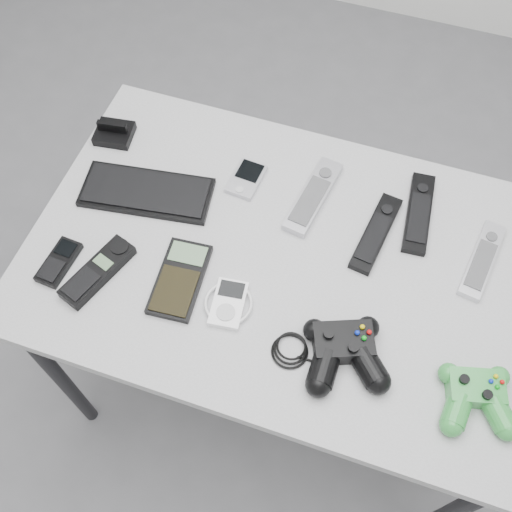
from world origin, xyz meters
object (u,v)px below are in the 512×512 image
(cordless_handset, at_px, (98,271))
(mobile_phone, at_px, (59,262))
(desk, at_px, (287,273))
(remote_black_b, at_px, (419,213))
(remote_silver_b, at_px, (482,260))
(controller_green, at_px, (477,396))
(calculator, at_px, (180,279))
(pda, at_px, (246,179))
(remote_silver_a, at_px, (313,196))
(pda_keyboard, at_px, (147,192))
(controller_black, at_px, (344,350))
(mp3_player, at_px, (228,303))
(remote_black_a, at_px, (376,233))

(cordless_handset, bearing_deg, mobile_phone, -158.72)
(desk, bearing_deg, remote_black_b, 39.44)
(desk, distance_m, remote_silver_b, 0.40)
(controller_green, bearing_deg, calculator, 160.05)
(pda, xyz_separation_m, calculator, (-0.04, -0.28, 0.00))
(remote_black_b, distance_m, calculator, 0.52)
(mobile_phone, bearing_deg, remote_silver_a, 40.06)
(pda_keyboard, xyz_separation_m, controller_green, (0.74, -0.23, 0.01))
(pda_keyboard, xyz_separation_m, cordless_handset, (-0.01, -0.21, 0.00))
(desk, distance_m, controller_black, 0.25)
(calculator, height_order, mp3_player, same)
(remote_black_a, height_order, cordless_handset, cordless_handset)
(pda, bearing_deg, desk, -42.60)
(desk, height_order, remote_black_a, remote_black_a)
(remote_black_b, relative_size, mobile_phone, 1.87)
(desk, relative_size, remote_black_b, 5.26)
(desk, relative_size, mobile_phone, 9.87)
(mp3_player, bearing_deg, controller_green, -11.22)
(remote_black_a, bearing_deg, desk, -136.37)
(controller_green, bearing_deg, pda_keyboard, 148.08)
(desk, distance_m, pda, 0.23)
(remote_black_a, distance_m, mobile_phone, 0.65)
(remote_silver_a, distance_m, remote_black_b, 0.23)
(pda, distance_m, calculator, 0.28)
(pda, bearing_deg, remote_black_a, -4.34)
(desk, bearing_deg, pda_keyboard, 170.71)
(remote_silver_b, bearing_deg, desk, -153.50)
(remote_silver_b, relative_size, calculator, 1.09)
(mobile_phone, relative_size, calculator, 0.62)
(controller_green, bearing_deg, cordless_handset, 164.14)
(desk, height_order, pda, pda)
(mp3_player, xyz_separation_m, controller_black, (0.24, -0.03, 0.02))
(remote_black_a, relative_size, remote_black_b, 0.98)
(pda_keyboard, bearing_deg, controller_green, -25.66)
(mobile_phone, height_order, controller_green, controller_green)
(desk, relative_size, controller_black, 4.06)
(remote_black_a, height_order, remote_black_b, same)
(remote_black_a, bearing_deg, calculator, -138.09)
(remote_silver_a, distance_m, calculator, 0.34)
(cordless_handset, distance_m, controller_green, 0.75)
(remote_black_b, bearing_deg, remote_silver_b, -31.28)
(desk, xyz_separation_m, pda, (-0.15, 0.16, 0.07))
(desk, bearing_deg, mp3_player, -119.70)
(controller_black, relative_size, controller_green, 1.80)
(desk, xyz_separation_m, calculator, (-0.19, -0.12, 0.07))
(pda_keyboard, relative_size, calculator, 1.62)
(remote_black_a, xyz_separation_m, mobile_phone, (-0.59, -0.27, -0.00))
(controller_green, bearing_deg, desk, 141.76)
(desk, bearing_deg, cordless_handset, -155.64)
(remote_silver_b, distance_m, calculator, 0.61)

